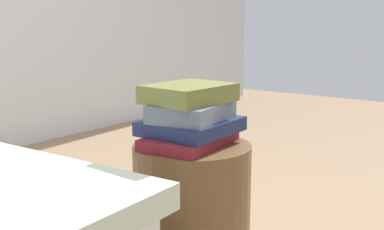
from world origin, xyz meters
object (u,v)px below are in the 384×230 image
book_navy (191,126)px  book_slate (192,111)px  book_maroon (190,140)px  side_table (192,224)px  book_olive (189,93)px

book_navy → book_slate: 0.04m
book_maroon → book_navy: 0.04m
side_table → book_slate: bearing=-139.2°
side_table → book_olive: bearing=78.5°
book_maroon → book_olive: book_olive is taller
book_navy → side_table: bearing=-131.6°
book_slate → book_olive: (0.00, 0.01, 0.05)m
book_slate → book_maroon: bearing=158.0°
book_maroon → book_slate: book_slate is taller
book_maroon → book_navy: bearing=18.3°
book_navy → book_slate: size_ratio=1.09×
book_maroon → book_slate: (0.01, -0.00, 0.08)m
side_table → book_navy: size_ratio=1.88×
book_olive → book_navy: bearing=-48.8°
side_table → book_slate: 0.33m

